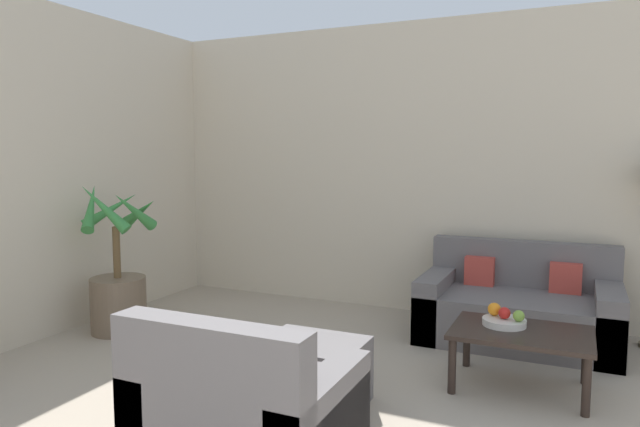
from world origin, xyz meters
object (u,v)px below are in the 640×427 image
(apple_red, at_px, (504,313))
(armchair, at_px, (246,417))
(coffee_table, at_px, (521,338))
(fruit_bowl, at_px, (504,322))
(sofa_loveseat, at_px, (518,309))
(ottoman, at_px, (313,373))
(potted_palm, at_px, (118,285))
(orange_fruit, at_px, (494,309))
(apple_green, at_px, (519,316))

(apple_red, height_order, armchair, armchair)
(coffee_table, bearing_deg, fruit_bowl, 150.49)
(sofa_loveseat, height_order, ottoman, sofa_loveseat)
(apple_red, height_order, ottoman, apple_red)
(sofa_loveseat, relative_size, apple_red, 19.32)
(potted_palm, distance_m, orange_fruit, 3.02)
(potted_palm, relative_size, orange_fruit, 14.82)
(sofa_loveseat, bearing_deg, coffee_table, -83.66)
(potted_palm, bearing_deg, sofa_loveseat, 20.48)
(fruit_bowl, height_order, orange_fruit, orange_fruit)
(potted_palm, bearing_deg, apple_green, 3.63)
(sofa_loveseat, relative_size, coffee_table, 1.76)
(coffee_table, xyz_separation_m, apple_red, (-0.11, 0.06, 0.13))
(apple_green, distance_m, orange_fruit, 0.18)
(potted_palm, relative_size, coffee_table, 1.49)
(apple_green, height_order, armchair, armchair)
(apple_red, bearing_deg, fruit_bowl, 86.82)
(apple_green, bearing_deg, sofa_loveseat, 95.22)
(apple_red, xyz_separation_m, apple_green, (0.09, -0.02, -0.00))
(potted_palm, xyz_separation_m, apple_red, (3.07, 0.22, 0.06))
(armchair, bearing_deg, orange_fruit, 61.65)
(apple_red, bearing_deg, apple_green, -13.21)
(potted_palm, bearing_deg, fruit_bowl, 4.20)
(sofa_loveseat, distance_m, coffee_table, 1.00)
(potted_palm, xyz_separation_m, ottoman, (2.08, -0.60, -0.21))
(fruit_bowl, bearing_deg, sofa_loveseat, 89.80)
(potted_palm, xyz_separation_m, armchair, (2.11, -1.38, -0.13))
(apple_green, xyz_separation_m, ottoman, (-1.08, -0.80, -0.27))
(orange_fruit, bearing_deg, apple_green, -25.29)
(coffee_table, bearing_deg, armchair, -124.96)
(sofa_loveseat, height_order, apple_red, sofa_loveseat)
(fruit_bowl, relative_size, apple_green, 3.77)
(sofa_loveseat, relative_size, armchair, 1.63)
(potted_palm, distance_m, apple_red, 3.08)
(orange_fruit, height_order, ottoman, orange_fruit)
(fruit_bowl, bearing_deg, apple_red, -93.18)
(coffee_table, distance_m, orange_fruit, 0.26)
(apple_red, bearing_deg, potted_palm, -175.87)
(coffee_table, distance_m, fruit_bowl, 0.15)
(coffee_table, relative_size, armchair, 0.93)
(apple_green, bearing_deg, armchair, -123.72)
(sofa_loveseat, xyz_separation_m, fruit_bowl, (-0.00, -0.92, 0.15))
(apple_green, xyz_separation_m, orange_fruit, (-0.16, 0.08, 0.01))
(sofa_loveseat, bearing_deg, apple_green, -84.78)
(armchair, relative_size, ottoman, 1.53)
(coffee_table, bearing_deg, apple_red, 151.99)
(coffee_table, bearing_deg, apple_green, 120.62)
(fruit_bowl, distance_m, apple_red, 0.06)
(sofa_loveseat, distance_m, apple_red, 0.95)
(sofa_loveseat, relative_size, apple_green, 20.35)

